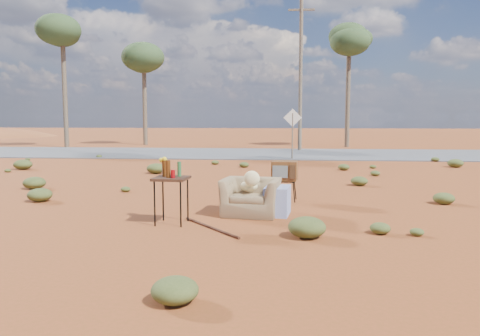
{
  "coord_description": "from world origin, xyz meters",
  "views": [
    {
      "loc": [
        1.13,
        -8.27,
        1.82
      ],
      "look_at": [
        0.26,
        1.07,
        0.8
      ],
      "focal_mm": 35.0,
      "sensor_mm": 36.0,
      "label": 1
    }
  ],
  "objects": [
    {
      "name": "eucalyptus_center",
      "position": [
        5.0,
        21.0,
        6.43
      ],
      "size": [
        3.2,
        3.2,
        7.6
      ],
      "color": "brown",
      "rests_on": "ground"
    },
    {
      "name": "tv_unit",
      "position": [
        1.15,
        1.89,
        0.65
      ],
      "size": [
        0.58,
        0.49,
        0.87
      ],
      "rotation": [
        0.0,
        0.0,
        -0.1
      ],
      "color": "black",
      "rests_on": "ground"
    },
    {
      "name": "highway",
      "position": [
        0.0,
        15.0,
        0.02
      ],
      "size": [
        140.0,
        7.0,
        0.04
      ],
      "primitive_type": "cube",
      "color": "#565659",
      "rests_on": "ground"
    },
    {
      "name": "road_sign",
      "position": [
        1.5,
        12.0,
        1.5
      ],
      "size": [
        0.78,
        0.06,
        2.19
      ],
      "color": "brown",
      "rests_on": "ground"
    },
    {
      "name": "eucalyptus_left",
      "position": [
        -12.0,
        19.0,
        6.92
      ],
      "size": [
        3.2,
        3.2,
        8.1
      ],
      "color": "brown",
      "rests_on": "ground"
    },
    {
      "name": "ground",
      "position": [
        0.0,
        0.0,
        0.0
      ],
      "size": [
        140.0,
        140.0,
        0.0
      ],
      "primitive_type": "plane",
      "color": "brown",
      "rests_on": "ground"
    },
    {
      "name": "rusty_bar",
      "position": [
        -0.05,
        -0.83,
        0.02
      ],
      "size": [
        1.1,
        1.33,
        0.04
      ],
      "primitive_type": "cylinder",
      "rotation": [
        0.0,
        1.57,
        -0.88
      ],
      "color": "#472512",
      "rests_on": "ground"
    },
    {
      "name": "armchair",
      "position": [
        0.62,
        0.35,
        0.43
      ],
      "size": [
        1.31,
        0.8,
        0.91
      ],
      "rotation": [
        0.0,
        0.0,
        -0.12
      ],
      "color": "olive",
      "rests_on": "ground"
    },
    {
      "name": "eucalyptus_near_left",
      "position": [
        -8.0,
        22.0,
        5.45
      ],
      "size": [
        3.2,
        3.2,
        6.6
      ],
      "color": "brown",
      "rests_on": "ground"
    },
    {
      "name": "scrub_patch",
      "position": [
        -0.82,
        4.41,
        0.14
      ],
      "size": [
        17.49,
        8.07,
        0.33
      ],
      "color": "#485023",
      "rests_on": "ground"
    },
    {
      "name": "side_table",
      "position": [
        -0.81,
        -0.5,
        0.83
      ],
      "size": [
        0.59,
        0.59,
        1.12
      ],
      "rotation": [
        0.0,
        0.0,
        -0.06
      ],
      "color": "#382014",
      "rests_on": "ground"
    },
    {
      "name": "utility_pole_center",
      "position": [
        2.0,
        17.5,
        4.15
      ],
      "size": [
        1.4,
        0.2,
        8.0
      ],
      "color": "brown",
      "rests_on": "ground"
    }
  ]
}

